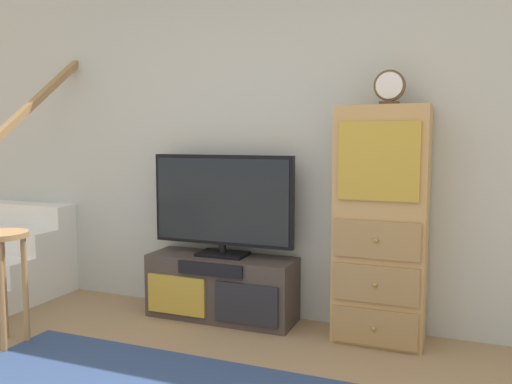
# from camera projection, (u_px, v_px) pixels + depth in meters

# --- Properties ---
(back_wall) EXTENTS (6.40, 0.12, 2.70)m
(back_wall) POSITION_uv_depth(u_px,v_px,m) (272.00, 136.00, 3.91)
(back_wall) COLOR #B2B7B2
(back_wall) RESTS_ON ground_plane
(media_console) EXTENTS (1.11, 0.38, 0.47)m
(media_console) POSITION_uv_depth(u_px,v_px,m) (221.00, 287.00, 3.89)
(media_console) COLOR #423833
(media_console) RESTS_ON ground_plane
(television) EXTENTS (1.10, 0.22, 0.74)m
(television) POSITION_uv_depth(u_px,v_px,m) (222.00, 203.00, 3.84)
(television) COLOR black
(television) RESTS_ON media_console
(side_cabinet) EXTENTS (0.58, 0.38, 1.54)m
(side_cabinet) POSITION_uv_depth(u_px,v_px,m) (381.00, 226.00, 3.42)
(side_cabinet) COLOR tan
(side_cabinet) RESTS_ON ground_plane
(desk_clock) EXTENTS (0.19, 0.08, 0.22)m
(desk_clock) POSITION_uv_depth(u_px,v_px,m) (390.00, 88.00, 3.30)
(desk_clock) COLOR #4C3823
(desk_clock) RESTS_ON side_cabinet
(staircase) EXTENTS (1.00, 1.36, 2.20)m
(staircase) POSITION_uv_depth(u_px,v_px,m) (22.00, 249.00, 4.60)
(staircase) COLOR white
(staircase) RESTS_ON ground_plane
(bar_stool_far) EXTENTS (0.34, 0.34, 0.74)m
(bar_stool_far) POSITION_uv_depth(u_px,v_px,m) (1.00, 262.00, 3.35)
(bar_stool_far) COLOR #A37A4C
(bar_stool_far) RESTS_ON ground_plane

